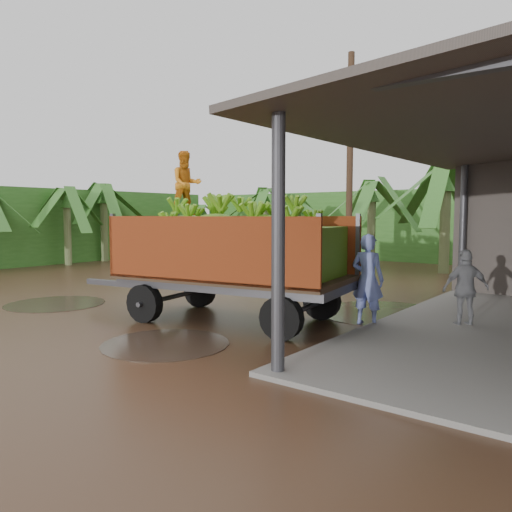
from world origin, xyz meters
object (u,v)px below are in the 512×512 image
Objects in this scene: man_grey at (466,289)px; utility_pole at (350,165)px; man_blue at (368,279)px; banana_trailer at (233,253)px.

man_grey is 0.20× the size of utility_pole.
utility_pole reaches higher than man_blue.
man_grey is at bearing -46.36° from utility_pole.
man_blue is 1.19× the size of man_grey.
banana_trailer is at bearing -11.20° from man_grey.
man_blue is at bearing -12.30° from man_grey.
banana_trailer is at bearing -79.72° from utility_pole.
banana_trailer is 0.86× the size of utility_pole.
man_grey is 9.09m from utility_pole.
banana_trailer is 4.96m from man_grey.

